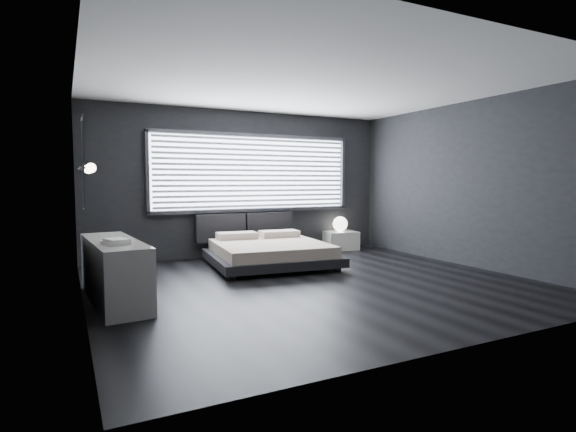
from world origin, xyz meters
name	(u,v)px	position (x,y,z in m)	size (l,w,h in m)	color
room	(315,185)	(0.00, 0.00, 1.40)	(6.04, 6.00, 2.80)	black
window	(255,173)	(0.20, 2.70, 1.61)	(4.14, 0.09, 1.52)	white
headboard	(245,227)	(-0.03, 2.64, 0.57)	(1.96, 0.16, 0.52)	black
sconce_near	(91,168)	(-2.88, 0.05, 1.60)	(0.18, 0.11, 0.11)	silver
sconce_far	(88,169)	(-2.88, 0.65, 1.60)	(0.18, 0.11, 0.11)	silver
wall_art_upper	(83,141)	(-2.98, -0.55, 1.85)	(0.01, 0.48, 0.48)	#47474C
wall_art_lower	(84,188)	(-2.98, -0.30, 1.38)	(0.01, 0.48, 0.48)	#47474C
bed	(270,252)	(-0.03, 1.49, 0.24)	(2.19, 2.10, 0.52)	black
nightstand	(340,240)	(2.07, 2.50, 0.19)	(0.66, 0.55, 0.39)	silver
orb_lamp	(340,224)	(2.08, 2.53, 0.54)	(0.31, 0.31, 0.31)	white
dresser	(115,271)	(-2.65, 0.22, 0.37)	(0.67, 1.90, 0.75)	silver
book_stack	(116,242)	(-2.66, -0.18, 0.78)	(0.31, 0.37, 0.07)	white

